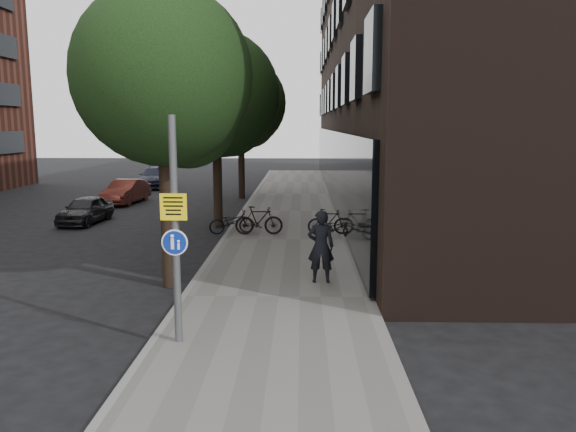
{
  "coord_description": "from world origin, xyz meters",
  "views": [
    {
      "loc": [
        0.79,
        -9.4,
        4.13
      ],
      "look_at": [
        0.47,
        3.61,
        2.0
      ],
      "focal_mm": 35.0,
      "sensor_mm": 36.0,
      "label": 1
    }
  ],
  "objects_px": {
    "pedestrian": "(321,246)",
    "parked_car_near": "(86,210)",
    "parked_bike_facade_near": "(336,228)",
    "signpost": "(175,230)"
  },
  "relations": [
    {
      "from": "signpost",
      "to": "pedestrian",
      "type": "relative_size",
      "value": 2.23
    },
    {
      "from": "parked_bike_facade_near",
      "to": "signpost",
      "type": "bearing_deg",
      "value": 145.28
    },
    {
      "from": "parked_bike_facade_near",
      "to": "parked_car_near",
      "type": "xyz_separation_m",
      "value": [
        -10.33,
        3.7,
        0.04
      ]
    },
    {
      "from": "pedestrian",
      "to": "parked_bike_facade_near",
      "type": "bearing_deg",
      "value": -97.2
    },
    {
      "from": "signpost",
      "to": "pedestrian",
      "type": "bearing_deg",
      "value": 56.43
    },
    {
      "from": "parked_car_near",
      "to": "pedestrian",
      "type": "bearing_deg",
      "value": -39.38
    },
    {
      "from": "parked_car_near",
      "to": "parked_bike_facade_near",
      "type": "bearing_deg",
      "value": -15.46
    },
    {
      "from": "pedestrian",
      "to": "parked_car_near",
      "type": "xyz_separation_m",
      "value": [
        -9.61,
        9.16,
        -0.48
      ]
    },
    {
      "from": "parked_bike_facade_near",
      "to": "pedestrian",
      "type": "bearing_deg",
      "value": 157.97
    },
    {
      "from": "signpost",
      "to": "parked_bike_facade_near",
      "type": "bearing_deg",
      "value": 70.69
    }
  ]
}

